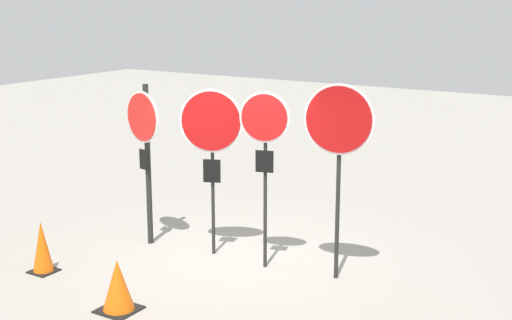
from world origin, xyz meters
TOP-DOWN VIEW (x-y plane):
  - ground_plane at (0.00, 0.00)m, footprint 40.00×40.00m
  - stop_sign_0 at (-1.53, -0.03)m, footprint 0.76×0.23m
  - stop_sign_1 at (-0.40, 0.11)m, footprint 0.85×0.38m
  - stop_sign_2 at (0.52, 0.07)m, footprint 0.67×0.24m
  - stop_sign_3 at (1.54, 0.23)m, footprint 0.92×0.22m
  - traffic_cone_0 at (-2.01, -1.70)m, footprint 0.34×0.34m
  - traffic_cone_1 at (-0.26, -2.07)m, footprint 0.47×0.47m

SIDE VIEW (x-z plane):
  - ground_plane at x=0.00m, z-range 0.00..0.00m
  - traffic_cone_1 at x=-0.26m, z-range 0.00..0.65m
  - traffic_cone_0 at x=-2.01m, z-range 0.00..0.73m
  - stop_sign_0 at x=-1.53m, z-range 0.44..2.92m
  - stop_sign_1 at x=-0.40m, z-range 0.64..3.11m
  - stop_sign_2 at x=0.52m, z-range 0.67..3.18m
  - stop_sign_3 at x=1.54m, z-range 0.70..3.37m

